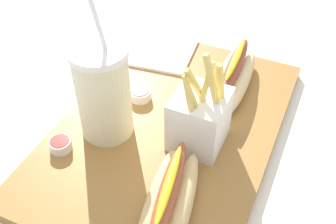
{
  "coord_description": "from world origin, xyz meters",
  "views": [
    {
      "loc": [
        -0.43,
        -0.19,
        0.49
      ],
      "look_at": [
        0.0,
        0.0,
        0.05
      ],
      "focal_mm": 44.31,
      "sensor_mm": 36.0,
      "label": 1
    }
  ],
  "objects_px": {
    "hot_dog_2": "(169,201)",
    "ketchup_cup_1": "(140,94)",
    "ketchup_cup_2": "(60,144)",
    "soda_cup": "(103,91)",
    "hot_dog_1": "(233,76)",
    "fries_basket": "(199,118)",
    "napkin_stack": "(158,50)"
  },
  "relations": [
    {
      "from": "ketchup_cup_1",
      "to": "napkin_stack",
      "type": "bearing_deg",
      "value": 13.06
    },
    {
      "from": "ketchup_cup_2",
      "to": "fries_basket",
      "type": "bearing_deg",
      "value": -61.23
    },
    {
      "from": "hot_dog_2",
      "to": "ketchup_cup_1",
      "type": "relative_size",
      "value": 4.96
    },
    {
      "from": "ketchup_cup_1",
      "to": "ketchup_cup_2",
      "type": "height_order",
      "value": "same"
    },
    {
      "from": "ketchup_cup_1",
      "to": "hot_dog_2",
      "type": "bearing_deg",
      "value": -143.89
    },
    {
      "from": "fries_basket",
      "to": "hot_dog_1",
      "type": "height_order",
      "value": "fries_basket"
    },
    {
      "from": "fries_basket",
      "to": "hot_dog_2",
      "type": "bearing_deg",
      "value": -175.04
    },
    {
      "from": "soda_cup",
      "to": "ketchup_cup_1",
      "type": "height_order",
      "value": "soda_cup"
    },
    {
      "from": "soda_cup",
      "to": "napkin_stack",
      "type": "distance_m",
      "value": 0.24
    },
    {
      "from": "hot_dog_1",
      "to": "napkin_stack",
      "type": "xyz_separation_m",
      "value": [
        0.05,
        0.17,
        -0.02
      ]
    },
    {
      "from": "napkin_stack",
      "to": "soda_cup",
      "type": "bearing_deg",
      "value": -174.98
    },
    {
      "from": "ketchup_cup_1",
      "to": "fries_basket",
      "type": "bearing_deg",
      "value": -112.79
    },
    {
      "from": "hot_dog_2",
      "to": "soda_cup",
      "type": "bearing_deg",
      "value": 55.93
    },
    {
      "from": "soda_cup",
      "to": "hot_dog_1",
      "type": "xyz_separation_m",
      "value": [
        0.18,
        -0.15,
        -0.05
      ]
    },
    {
      "from": "ketchup_cup_2",
      "to": "hot_dog_2",
      "type": "bearing_deg",
      "value": -100.56
    },
    {
      "from": "napkin_stack",
      "to": "hot_dog_2",
      "type": "bearing_deg",
      "value": -152.62
    },
    {
      "from": "soda_cup",
      "to": "fries_basket",
      "type": "distance_m",
      "value": 0.15
    },
    {
      "from": "hot_dog_1",
      "to": "ketchup_cup_2",
      "type": "distance_m",
      "value": 0.31
    },
    {
      "from": "fries_basket",
      "to": "napkin_stack",
      "type": "distance_m",
      "value": 0.26
    },
    {
      "from": "hot_dog_2",
      "to": "ketchup_cup_2",
      "type": "height_order",
      "value": "hot_dog_2"
    },
    {
      "from": "hot_dog_2",
      "to": "ketchup_cup_2",
      "type": "bearing_deg",
      "value": 79.44
    },
    {
      "from": "soda_cup",
      "to": "hot_dog_2",
      "type": "distance_m",
      "value": 0.19
    },
    {
      "from": "hot_dog_2",
      "to": "ketchup_cup_1",
      "type": "distance_m",
      "value": 0.24
    },
    {
      "from": "fries_basket",
      "to": "ketchup_cup_1",
      "type": "height_order",
      "value": "fries_basket"
    },
    {
      "from": "hot_dog_1",
      "to": "ketchup_cup_1",
      "type": "bearing_deg",
      "value": 123.8
    },
    {
      "from": "soda_cup",
      "to": "ketchup_cup_1",
      "type": "distance_m",
      "value": 0.11
    },
    {
      "from": "hot_dog_1",
      "to": "ketchup_cup_1",
      "type": "relative_size",
      "value": 4.79
    },
    {
      "from": "fries_basket",
      "to": "ketchup_cup_1",
      "type": "bearing_deg",
      "value": 67.21
    },
    {
      "from": "soda_cup",
      "to": "ketchup_cup_1",
      "type": "xyz_separation_m",
      "value": [
        0.09,
        -0.01,
        -0.07
      ]
    },
    {
      "from": "fries_basket",
      "to": "napkin_stack",
      "type": "bearing_deg",
      "value": 39.42
    },
    {
      "from": "ketchup_cup_1",
      "to": "ketchup_cup_2",
      "type": "xyz_separation_m",
      "value": [
        -0.15,
        0.06,
        0.0
      ]
    },
    {
      "from": "hot_dog_1",
      "to": "napkin_stack",
      "type": "bearing_deg",
      "value": 73.49
    }
  ]
}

